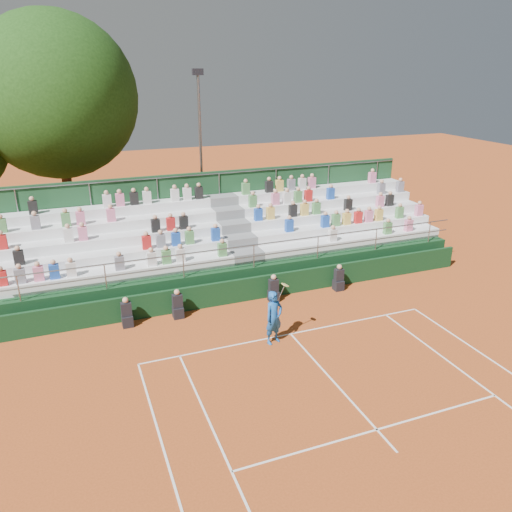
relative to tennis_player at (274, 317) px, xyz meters
name	(u,v)px	position (x,y,z in m)	size (l,w,h in m)	color
ground	(291,334)	(0.80, 0.29, -0.98)	(90.00, 90.00, 0.00)	#AE4B1D
courtside_wall	(259,288)	(0.80, 3.49, -0.48)	(20.00, 0.15, 1.00)	black
line_officials	(234,297)	(-0.44, 3.04, -0.50)	(9.40, 0.40, 1.19)	black
grandstand	(233,250)	(0.80, 6.73, 0.10)	(20.00, 5.20, 4.40)	black
tennis_player	(274,317)	(0.00, 0.00, 0.00)	(0.94, 0.67, 2.22)	#1654A8
tree_east	(55,96)	(-6.07, 13.64, 6.74)	(8.09, 8.09, 11.78)	#3D2316
floodlight_mast	(200,140)	(1.38, 14.12, 4.22)	(0.60, 0.25, 9.01)	gray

